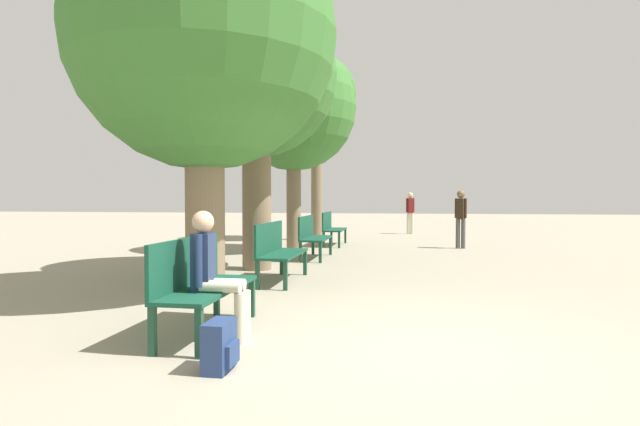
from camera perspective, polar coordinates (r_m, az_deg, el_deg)
The scene contains 13 objects.
ground_plane at distance 4.79m, azimuth 9.93°, elevation -14.92°, with size 80.00×80.00×0.00m, color gray.
bench_row_0 at distance 5.23m, azimuth -13.65°, elevation -7.34°, with size 0.52×1.61×0.97m.
bench_row_1 at distance 8.22m, azimuth -4.93°, elevation -4.00°, with size 0.52×1.61×0.97m.
bench_row_2 at distance 11.31m, azimuth -0.95°, elevation -2.43°, with size 0.52×1.61×0.97m.
bench_row_3 at distance 14.44m, azimuth 1.32°, elevation -1.53°, with size 0.52×1.61×0.97m.
tree_row_0 at distance 7.57m, azimuth -13.13°, elevation 18.82°, with size 3.74×3.74×5.51m.
tree_row_1 at distance 9.89m, azimuth -7.30°, elevation 14.95°, with size 3.09×3.09×5.25m.
tree_row_2 at distance 13.02m, azimuth -3.03°, elevation 11.81°, with size 3.21×3.21×5.29m.
tree_row_3 at distance 16.57m, azimuth -0.38°, elevation 13.09°, with size 2.56×2.56×6.00m.
person_seated at distance 4.93m, azimuth -11.95°, elevation -6.44°, with size 0.56×0.32×1.25m.
backpack at distance 4.17m, azimuth -11.37°, elevation -14.70°, with size 0.22×0.34×0.40m.
pedestrian_near at distance 14.06m, azimuth 15.78°, elevation -0.24°, with size 0.32×0.27×1.58m.
pedestrian_mid at distance 19.34m, azimuth 10.27°, elevation 0.33°, with size 0.32×0.26×1.59m.
Camera 1 is at (-0.05, -4.59, 1.37)m, focal length 28.00 mm.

